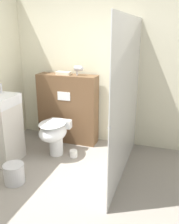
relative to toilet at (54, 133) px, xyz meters
name	(u,v)px	position (x,y,z in m)	size (l,w,h in m)	color
ground_plane	(43,204)	(0.37, -1.07, -0.37)	(12.00, 12.00, 0.00)	gray
wall_back	(95,69)	(0.37, 0.83, 0.88)	(8.00, 0.06, 2.50)	beige
partition_panel	(68,109)	(-0.03, 0.61, 0.21)	(1.01, 0.30, 1.16)	brown
shower_glass	(127,101)	(1.09, -0.10, 0.64)	(0.04, 1.80, 2.02)	silver
toilet	(54,133)	(0.00, 0.00, 0.00)	(0.39, 0.58, 0.56)	white
sink_vanity	(0,129)	(-0.68, -0.37, 0.13)	(0.51, 0.49, 1.14)	beige
hair_drier	(79,69)	(0.18, 0.61, 0.90)	(0.15, 0.08, 0.15)	#B7B7BC
folded_towel	(63,73)	(-0.08, 0.59, 0.82)	(0.23, 0.12, 0.05)	beige
spare_toilet_roll	(73,154)	(0.29, 0.06, -0.32)	(0.12, 0.12, 0.11)	white
waste_bin	(14,174)	(-0.16, -0.82, -0.24)	(0.26, 0.26, 0.26)	silver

